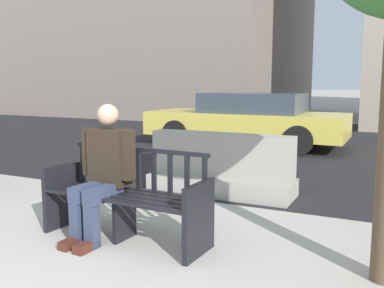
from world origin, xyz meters
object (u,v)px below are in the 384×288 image
at_px(street_bench, 126,199).
at_px(jersey_barrier_centre, 221,169).
at_px(car_taxi_near, 247,119).
at_px(seated_person, 104,169).

height_order(street_bench, jersey_barrier_centre, street_bench).
relative_size(street_bench, car_taxi_near, 0.37).
xyz_separation_m(seated_person, jersey_barrier_centre, (0.40, 2.06, -0.35)).
xyz_separation_m(street_bench, car_taxi_near, (-0.95, 6.47, 0.26)).
xyz_separation_m(street_bench, jersey_barrier_centre, (0.18, 2.02, -0.06)).
xyz_separation_m(seated_person, car_taxi_near, (-0.73, 6.51, -0.03)).
relative_size(jersey_barrier_centre, car_taxi_near, 0.43).
distance_m(jersey_barrier_centre, car_taxi_near, 4.60).
bearing_deg(street_bench, jersey_barrier_centre, 84.96).
bearing_deg(car_taxi_near, jersey_barrier_centre, -75.84).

